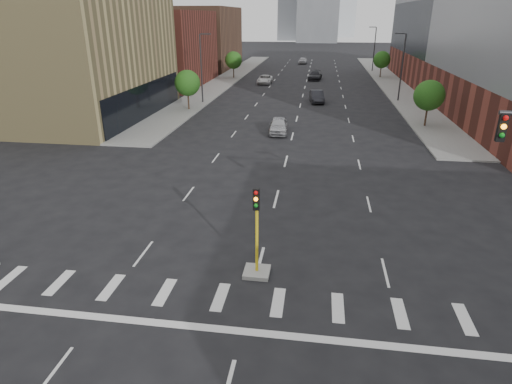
% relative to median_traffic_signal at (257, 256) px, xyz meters
% --- Properties ---
extents(sidewalk_left_far, '(5.00, 92.00, 0.15)m').
position_rel_median_traffic_signal_xyz_m(sidewalk_left_far, '(-15.00, 65.03, -0.90)').
color(sidewalk_left_far, gray).
rests_on(sidewalk_left_far, ground).
extents(sidewalk_right_far, '(5.00, 92.00, 0.15)m').
position_rel_median_traffic_signal_xyz_m(sidewalk_right_far, '(15.00, 65.03, -0.90)').
color(sidewalk_right_far, gray).
rests_on(sidewalk_right_far, ground).
extents(building_left_mid, '(20.00, 24.00, 14.00)m').
position_rel_median_traffic_signal_xyz_m(building_left_mid, '(-27.50, 31.03, 6.03)').
color(building_left_mid, tan).
rests_on(building_left_mid, ground).
extents(building_left_far_a, '(20.00, 22.00, 12.00)m').
position_rel_median_traffic_signal_xyz_m(building_left_far_a, '(-27.50, 57.03, 5.03)').
color(building_left_far_a, brown).
rests_on(building_left_far_a, ground).
extents(building_left_far_b, '(20.00, 24.00, 13.00)m').
position_rel_median_traffic_signal_xyz_m(building_left_far_b, '(-27.50, 83.03, 5.53)').
color(building_left_far_b, brown).
rests_on(building_left_far_b, ground).
extents(median_traffic_signal, '(1.20, 1.20, 4.40)m').
position_rel_median_traffic_signal_xyz_m(median_traffic_signal, '(0.00, 0.00, 0.00)').
color(median_traffic_signal, '#999993').
rests_on(median_traffic_signal, ground).
extents(streetlight_right_a, '(1.60, 0.22, 9.07)m').
position_rel_median_traffic_signal_xyz_m(streetlight_right_a, '(13.41, 46.03, 4.04)').
color(streetlight_right_a, '#2D2D30').
rests_on(streetlight_right_a, ground).
extents(streetlight_right_b, '(1.60, 0.22, 9.07)m').
position_rel_median_traffic_signal_xyz_m(streetlight_right_b, '(13.41, 81.03, 4.04)').
color(streetlight_right_b, '#2D2D30').
rests_on(streetlight_right_b, ground).
extents(streetlight_left, '(1.60, 0.22, 9.07)m').
position_rel_median_traffic_signal_xyz_m(streetlight_left, '(-13.41, 41.03, 4.04)').
color(streetlight_left, '#2D2D30').
rests_on(streetlight_left, ground).
extents(tree_left_near, '(3.20, 3.20, 4.85)m').
position_rel_median_traffic_signal_xyz_m(tree_left_near, '(-14.00, 36.03, 2.42)').
color(tree_left_near, '#382619').
rests_on(tree_left_near, ground).
extents(tree_left_far, '(3.20, 3.20, 4.85)m').
position_rel_median_traffic_signal_xyz_m(tree_left_far, '(-14.00, 66.03, 2.42)').
color(tree_left_far, '#382619').
rests_on(tree_left_far, ground).
extents(tree_right_near, '(3.20, 3.20, 4.85)m').
position_rel_median_traffic_signal_xyz_m(tree_right_near, '(14.00, 31.03, 2.42)').
color(tree_right_near, '#382619').
rests_on(tree_right_near, ground).
extents(tree_right_far, '(3.20, 3.20, 4.85)m').
position_rel_median_traffic_signal_xyz_m(tree_right_far, '(14.00, 71.03, 2.42)').
color(tree_right_far, '#382619').
rests_on(tree_right_far, ground).
extents(car_near_left, '(2.09, 4.74, 1.59)m').
position_rel_median_traffic_signal_xyz_m(car_near_left, '(-1.50, 26.14, -0.18)').
color(car_near_left, '#ADAEB2').
rests_on(car_near_left, ground).
extents(car_mid_right, '(2.30, 5.04, 1.60)m').
position_rel_median_traffic_signal_xyz_m(car_mid_right, '(2.14, 43.72, -0.17)').
color(car_mid_right, '#232328').
rests_on(car_mid_right, ground).
extents(car_far_left, '(2.56, 5.34, 1.47)m').
position_rel_median_traffic_signal_xyz_m(car_far_left, '(-7.25, 60.28, -0.24)').
color(car_far_left, silver).
rests_on(car_far_left, ground).
extents(car_deep_right, '(2.74, 5.63, 1.58)m').
position_rel_median_traffic_signal_xyz_m(car_deep_right, '(1.50, 66.53, -0.18)').
color(car_deep_right, black).
rests_on(car_deep_right, ground).
extents(car_distant, '(2.08, 4.80, 1.61)m').
position_rel_median_traffic_signal_xyz_m(car_distant, '(-2.06, 95.23, -0.17)').
color(car_distant, '#A8A8AD').
rests_on(car_distant, ground).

